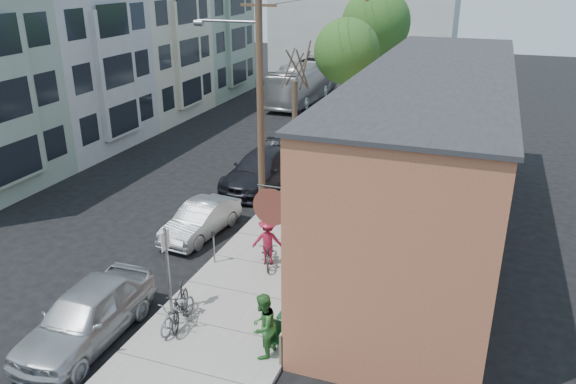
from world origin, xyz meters
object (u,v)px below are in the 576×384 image
(tree_leafy_mid, at_px, (347,52))
(patron_green, at_px, (263,326))
(parked_bike_a, at_px, (180,305))
(car_1, at_px, (201,220))
(patio_chair_b, at_px, (277,338))
(patron_grey, at_px, (319,236))
(patio_chair_a, at_px, (286,315))
(parking_meter_far, at_px, (305,156))
(car_0, at_px, (86,315))
(cyclist, at_px, (268,241))
(sign_post, at_px, (167,262))
(tree_leafy_far, at_px, (376,23))
(car_3, at_px, (302,137))
(parked_bike_b, at_px, (178,312))
(car_2, at_px, (262,169))
(parking_meter_near, at_px, (214,241))
(tree_bare, at_px, (295,140))
(utility_pole_near, at_px, (259,96))
(bus, at_px, (304,82))

(tree_leafy_mid, xyz_separation_m, patron_green, (3.07, -20.50, -4.44))
(parked_bike_a, distance_m, car_1, 6.20)
(patron_green, bearing_deg, patio_chair_b, 135.25)
(patio_chair_b, xyz_separation_m, patron_grey, (-0.52, 5.65, 0.39))
(patio_chair_a, bearing_deg, parking_meter_far, 108.84)
(car_0, bearing_deg, cyclist, 58.89)
(sign_post, height_order, patron_grey, sign_post)
(tree_leafy_far, height_order, patron_green, tree_leafy_far)
(patio_chair_b, distance_m, car_3, 19.03)
(parked_bike_b, distance_m, car_2, 12.05)
(parking_meter_near, height_order, tree_bare, tree_bare)
(tree_leafy_mid, height_order, car_0, tree_leafy_mid)
(utility_pole_near, bearing_deg, patio_chair_b, -64.86)
(parking_meter_far, xyz_separation_m, patio_chair_a, (3.79, -13.22, -0.39))
(car_2, bearing_deg, parking_meter_near, -75.85)
(parking_meter_near, height_order, car_2, car_2)
(bus, bearing_deg, parking_meter_near, -77.90)
(utility_pole_near, height_order, tree_leafy_mid, utility_pole_near)
(parked_bike_a, height_order, car_1, car_1)
(tree_leafy_mid, distance_m, tree_leafy_far, 8.19)
(cyclist, relative_size, car_3, 0.31)
(patron_green, bearing_deg, parked_bike_a, -96.26)
(parked_bike_b, bearing_deg, car_2, 102.13)
(patio_chair_a, relative_size, parked_bike_b, 0.49)
(utility_pole_near, height_order, tree_leafy_far, utility_pole_near)
(cyclist, bearing_deg, tree_leafy_far, -99.53)
(patio_chair_a, bearing_deg, tree_leafy_mid, 102.46)
(car_1, bearing_deg, car_3, 94.88)
(tree_leafy_far, relative_size, parked_bike_a, 4.43)
(cyclist, bearing_deg, car_1, -35.82)
(car_2, xyz_separation_m, bus, (-4.05, 18.72, 0.67))
(cyclist, relative_size, bus, 0.16)
(car_0, relative_size, car_3, 0.87)
(sign_post, distance_m, parking_meter_far, 13.56)
(cyclist, bearing_deg, bus, -86.97)
(parking_meter_near, relative_size, patron_grey, 0.75)
(patron_green, relative_size, car_0, 0.38)
(tree_leafy_mid, distance_m, car_2, 9.69)
(parking_meter_far, distance_m, patio_chair_b, 14.88)
(parked_bike_a, distance_m, car_0, 2.63)
(parking_meter_far, bearing_deg, parking_meter_near, -90.00)
(bus, bearing_deg, car_2, -77.32)
(sign_post, xyz_separation_m, patron_grey, (3.29, 4.83, -0.86))
(parking_meter_near, height_order, patron_green, patron_green)
(parking_meter_near, relative_size, car_1, 0.30)
(cyclist, bearing_deg, parked_bike_a, 62.39)
(parked_bike_b, distance_m, bus, 31.21)
(parked_bike_a, bearing_deg, car_2, 83.74)
(utility_pole_near, bearing_deg, sign_post, -90.32)
(parked_bike_a, bearing_deg, parked_bike_b, -98.71)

